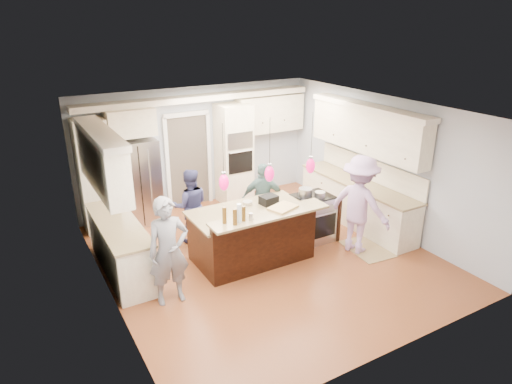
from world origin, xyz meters
TOP-DOWN VIEW (x-y plane):
  - ground_plane at (0.00, 0.00)m, footprint 6.00×6.00m
  - room_shell at (0.00, 0.00)m, footprint 5.54×6.04m
  - refrigerator at (-1.55, 2.64)m, footprint 0.90×0.70m
  - oven_column at (0.75, 2.67)m, footprint 0.72×0.69m
  - back_upper_cabinets at (-0.75, 2.76)m, footprint 5.30×0.61m
  - right_counter_run at (2.44, 0.30)m, footprint 0.64×3.10m
  - left_cabinets at (-2.44, 0.80)m, footprint 0.64×2.30m
  - kitchen_island at (-0.25, 0.07)m, footprint 2.10×1.46m
  - island_range at (1.16, 0.15)m, footprint 0.82×0.71m
  - pendant_lights at (-0.25, -0.51)m, footprint 1.75×0.15m
  - person_bar_end at (-1.96, -0.45)m, footprint 0.65×0.44m
  - person_far_left at (-0.92, 1.27)m, footprint 0.84×0.73m
  - person_far_right at (0.46, 0.85)m, footprint 0.93×0.72m
  - person_range_side at (1.60, -0.63)m, footprint 1.04×1.35m
  - floor_rug at (1.81, -0.73)m, footprint 0.75×1.03m
  - water_bottle at (-0.83, -0.57)m, footprint 0.08×0.08m
  - beer_bottle_a at (-1.05, -0.49)m, footprint 0.09×0.09m
  - beer_bottle_b at (-0.94, -0.63)m, footprint 0.08×0.08m
  - beer_bottle_c at (-0.75, -0.57)m, footprint 0.06×0.06m
  - drink_can at (-0.65, -0.61)m, footprint 0.08×0.08m
  - cutting_board at (0.05, -0.47)m, footprint 0.55×0.46m
  - pot_large at (1.01, 0.22)m, footprint 0.26×0.26m
  - pot_small at (1.22, 0.04)m, footprint 0.20×0.20m

SIDE VIEW (x-z plane):
  - ground_plane at x=0.00m, z-range 0.00..0.00m
  - floor_rug at x=1.81m, z-range 0.00..0.01m
  - island_range at x=1.16m, z-range 0.00..0.92m
  - kitchen_island at x=-0.25m, z-range -0.07..1.05m
  - person_far_left at x=-0.92m, z-range 0.00..1.47m
  - person_far_right at x=0.46m, z-range 0.00..1.47m
  - person_bar_end at x=-1.96m, z-range 0.00..1.71m
  - refrigerator at x=-1.55m, z-range 0.00..1.80m
  - person_range_side at x=1.60m, z-range 0.00..1.85m
  - pot_small at x=1.22m, z-range 0.92..1.02m
  - pot_large at x=1.01m, z-range 0.92..1.07m
  - right_counter_run at x=2.44m, z-range -0.20..2.31m
  - left_cabinets at x=-2.44m, z-range -0.20..2.31m
  - cutting_board at x=0.05m, z-range 1.12..1.16m
  - oven_column at x=0.75m, z-range 0.00..2.30m
  - drink_can at x=-0.65m, z-range 1.12..1.24m
  - beer_bottle_c at x=-0.75m, z-range 1.12..1.37m
  - beer_bottle_b at x=-0.94m, z-range 1.12..1.39m
  - beer_bottle_a at x=-1.05m, z-range 1.12..1.39m
  - water_bottle at x=-0.83m, z-range 1.12..1.43m
  - back_upper_cabinets at x=-0.75m, z-range 0.40..2.94m
  - pendant_lights at x=-0.25m, z-range 1.29..2.32m
  - room_shell at x=0.00m, z-range 0.46..3.18m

